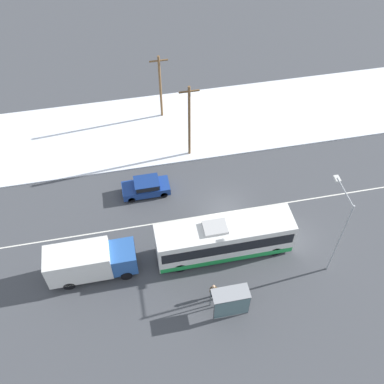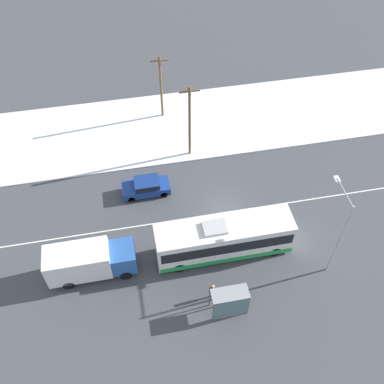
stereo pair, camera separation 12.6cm
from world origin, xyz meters
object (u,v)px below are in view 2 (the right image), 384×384
object	(u,v)px
sedan_car	(146,186)
box_truck	(89,261)
utility_pole_roadside	(190,121)
bus_shelter	(230,302)
pedestrian_at_stop	(213,290)
streetlamp	(339,226)
utility_pole_snowlot	(161,86)
city_bus	(224,239)

from	to	relation	value
sedan_car	box_truck	bearing A→B (deg)	54.62
box_truck	utility_pole_roadside	size ratio (longest dim) A/B	0.85
box_truck	bus_shelter	size ratio (longest dim) A/B	2.51
box_truck	pedestrian_at_stop	distance (m)	9.55
box_truck	bus_shelter	xyz separation A→B (m)	(9.65, -5.30, 0.01)
bus_shelter	box_truck	bearing A→B (deg)	151.22
streetlamp	utility_pole_roadside	distance (m)	16.31
bus_shelter	utility_pole_snowlot	xyz separation A→B (m)	(-1.44, 22.92, 2.10)
city_bus	bus_shelter	xyz separation A→B (m)	(-0.82, -5.29, -0.04)
box_truck	sedan_car	bearing A→B (deg)	54.62
sedan_car	streetlamp	size ratio (longest dim) A/B	0.53
city_bus	box_truck	xyz separation A→B (m)	(-10.47, 0.02, -0.05)
streetlamp	pedestrian_at_stop	bearing A→B (deg)	-173.09
sedan_car	bus_shelter	distance (m)	13.43
city_bus	utility_pole_snowlot	bearing A→B (deg)	97.29
bus_shelter	utility_pole_snowlot	distance (m)	23.06
utility_pole_roadside	utility_pole_snowlot	size ratio (longest dim) A/B	1.10
box_truck	utility_pole_snowlot	world-z (taller)	utility_pole_snowlot
pedestrian_at_stop	bus_shelter	distance (m)	1.90
box_truck	pedestrian_at_stop	size ratio (longest dim) A/B	4.25
city_bus	bus_shelter	size ratio (longest dim) A/B	4.02
city_bus	pedestrian_at_stop	size ratio (longest dim) A/B	6.79
streetlamp	utility_pole_snowlot	size ratio (longest dim) A/B	1.10
bus_shelter	city_bus	bearing A→B (deg)	81.21
bus_shelter	pedestrian_at_stop	bearing A→B (deg)	121.37
box_truck	utility_pole_snowlot	bearing A→B (deg)	65.01
box_truck	pedestrian_at_stop	xyz separation A→B (m)	(8.73, -3.79, -0.69)
pedestrian_at_stop	utility_pole_roadside	xyz separation A→B (m)	(1.21, 15.26, 3.17)
utility_pole_snowlot	sedan_car	bearing A→B (deg)	-106.24
box_truck	utility_pole_roadside	bearing A→B (deg)	49.08
streetlamp	sedan_car	bearing A→B (deg)	142.00
pedestrian_at_stop	streetlamp	world-z (taller)	streetlamp
bus_shelter	utility_pole_roadside	xyz separation A→B (m)	(0.29, 16.76, 2.46)
bus_shelter	streetlamp	bearing A→B (deg)	17.44
city_bus	utility_pole_roadside	xyz separation A→B (m)	(-0.53, 11.48, 2.42)
pedestrian_at_stop	utility_pole_snowlot	world-z (taller)	utility_pole_snowlot
city_bus	box_truck	bearing A→B (deg)	179.91
streetlamp	utility_pole_roadside	size ratio (longest dim) A/B	1.00
box_truck	bus_shelter	bearing A→B (deg)	-28.78
utility_pole_roadside	utility_pole_snowlot	distance (m)	6.41
city_bus	streetlamp	world-z (taller)	streetlamp
utility_pole_roadside	bus_shelter	bearing A→B (deg)	-90.98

